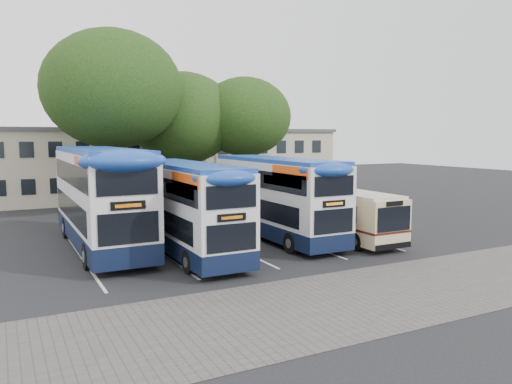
{
  "coord_description": "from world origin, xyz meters",
  "views": [
    {
      "loc": [
        -13.88,
        -18.03,
        5.49
      ],
      "look_at": [
        -1.99,
        5.0,
        2.59
      ],
      "focal_mm": 35.0,
      "sensor_mm": 36.0,
      "label": 1
    }
  ],
  "objects": [
    {
      "name": "ground",
      "position": [
        0.0,
        0.0,
        0.0
      ],
      "size": [
        120.0,
        120.0,
        0.0
      ],
      "primitive_type": "plane",
      "color": "black",
      "rests_on": "ground"
    },
    {
      "name": "paving_strip",
      "position": [
        -2.0,
        -5.0,
        0.01
      ],
      "size": [
        40.0,
        6.0,
        0.01
      ],
      "primitive_type": "cube",
      "color": "#595654",
      "rests_on": "ground"
    },
    {
      "name": "bay_lines",
      "position": [
        -3.75,
        5.0,
        0.01
      ],
      "size": [
        14.12,
        11.0,
        0.01
      ],
      "color": "silver",
      "rests_on": "ground"
    },
    {
      "name": "depot_building",
      "position": [
        0.0,
        26.99,
        3.15
      ],
      "size": [
        32.4,
        8.4,
        6.2
      ],
      "color": "#BBAE97",
      "rests_on": "ground"
    },
    {
      "name": "lamp_post",
      "position": [
        6.0,
        19.97,
        5.08
      ],
      "size": [
        0.25,
        1.05,
        9.06
      ],
      "color": "gray",
      "rests_on": "ground"
    },
    {
      "name": "tree_left",
      "position": [
        -6.87,
        16.44,
        8.61
      ],
      "size": [
        9.3,
        9.3,
        12.58
      ],
      "color": "black",
      "rests_on": "ground"
    },
    {
      "name": "tree_mid",
      "position": [
        -1.23,
        18.65,
        6.86
      ],
      "size": [
        8.21,
        8.21,
        10.36
      ],
      "color": "black",
      "rests_on": "ground"
    },
    {
      "name": "tree_right",
      "position": [
        3.16,
        16.9,
        6.97
      ],
      "size": [
        7.16,
        7.16,
        10.03
      ],
      "color": "black",
      "rests_on": "ground"
    },
    {
      "name": "bus_dd_left",
      "position": [
        -9.55,
        7.0,
        2.71
      ],
      "size": [
        2.86,
        11.79,
        4.92
      ],
      "color": "black",
      "rests_on": "ground"
    },
    {
      "name": "bus_dd_mid",
      "position": [
        -6.23,
        3.93,
        2.35
      ],
      "size": [
        2.48,
        10.22,
        4.26
      ],
      "color": "black",
      "rests_on": "ground"
    },
    {
      "name": "bus_dd_right",
      "position": [
        -0.76,
        5.09,
        2.4
      ],
      "size": [
        2.53,
        10.43,
        4.35
      ],
      "color": "black",
      "rests_on": "ground"
    },
    {
      "name": "bus_single",
      "position": [
        2.26,
        3.8,
        1.5
      ],
      "size": [
        2.26,
        8.91,
        2.65
      ],
      "color": "beige",
      "rests_on": "ground"
    }
  ]
}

